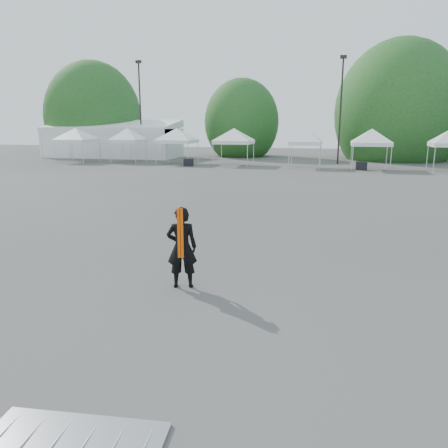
# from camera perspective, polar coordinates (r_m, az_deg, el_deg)

# --- Properties ---
(ground) EXTENTS (120.00, 120.00, 0.00)m
(ground) POSITION_cam_1_polar(r_m,az_deg,el_deg) (12.10, 1.64, -4.60)
(ground) COLOR #474442
(ground) RESTS_ON ground
(marquee) EXTENTS (15.00, 6.25, 4.23)m
(marquee) POSITION_cam_1_polar(r_m,az_deg,el_deg) (52.36, -14.32, 10.62)
(marquee) COLOR white
(marquee) RESTS_ON ground
(light_pole_west) EXTENTS (0.60, 0.25, 10.30)m
(light_pole_west) POSITION_cam_1_polar(r_m,az_deg,el_deg) (49.72, -10.90, 15.07)
(light_pole_west) COLOR black
(light_pole_west) RESTS_ON ground
(light_pole_east) EXTENTS (0.60, 0.25, 9.80)m
(light_pole_east) POSITION_cam_1_polar(r_m,az_deg,el_deg) (43.34, 15.02, 14.90)
(light_pole_east) COLOR black
(light_pole_east) RESTS_ON ground
(tree_far_w) EXTENTS (4.80, 4.80, 7.30)m
(tree_far_w) POSITION_cam_1_polar(r_m,az_deg,el_deg) (56.90, -16.68, 13.22)
(tree_far_w) COLOR #382314
(tree_far_w) RESTS_ON ground
(tree_mid_w) EXTENTS (4.16, 4.16, 6.33)m
(tree_mid_w) POSITION_cam_1_polar(r_m,az_deg,el_deg) (52.34, 2.32, 13.14)
(tree_mid_w) COLOR #382314
(tree_mid_w) RESTS_ON ground
(tree_mid_e) EXTENTS (5.12, 5.12, 7.79)m
(tree_mid_e) POSITION_cam_1_polar(r_m,az_deg,el_deg) (50.74, 21.81, 13.31)
(tree_mid_e) COLOR #382314
(tree_mid_e) RESTS_ON ground
(tent_a) EXTENTS (4.64, 4.64, 3.88)m
(tent_a) POSITION_cam_1_polar(r_m,az_deg,el_deg) (46.45, -18.78, 11.46)
(tent_a) COLOR silver
(tent_a) RESTS_ON ground
(tent_b) EXTENTS (3.97, 3.97, 3.88)m
(tent_b) POSITION_cam_1_polar(r_m,az_deg,el_deg) (44.68, -12.47, 11.80)
(tent_b) COLOR silver
(tent_b) RESTS_ON ground
(tent_c) EXTENTS (4.72, 4.72, 3.88)m
(tent_c) POSITION_cam_1_polar(r_m,az_deg,el_deg) (42.38, -6.18, 11.98)
(tent_c) COLOR silver
(tent_c) RESTS_ON ground
(tent_d) EXTENTS (4.73, 4.73, 3.88)m
(tent_d) POSITION_cam_1_polar(r_m,az_deg,el_deg) (40.65, 1.31, 12.02)
(tent_d) COLOR silver
(tent_d) RESTS_ON ground
(tent_e) EXTENTS (3.89, 3.89, 3.88)m
(tent_e) POSITION_cam_1_polar(r_m,az_deg,el_deg) (38.82, 10.68, 11.77)
(tent_e) COLOR silver
(tent_e) RESTS_ON ground
(tent_f) EXTENTS (4.41, 4.41, 3.88)m
(tent_f) POSITION_cam_1_polar(r_m,az_deg,el_deg) (38.49, 18.76, 11.32)
(tent_f) COLOR silver
(tent_f) RESTS_ON ground
(man) EXTENTS (0.78, 0.62, 1.86)m
(man) POSITION_cam_1_polar(r_m,az_deg,el_deg) (9.86, -5.53, -3.05)
(man) COLOR black
(man) RESTS_ON ground
(barrier_left) EXTENTS (2.22, 1.27, 0.07)m
(barrier_left) POSITION_cam_1_polar(r_m,az_deg,el_deg) (5.88, -19.51, -25.56)
(barrier_left) COLOR #9A9CA1
(barrier_left) RESTS_ON ground
(crate_west) EXTENTS (0.96, 0.82, 0.66)m
(crate_west) POSITION_cam_1_polar(r_m,az_deg,el_deg) (39.72, -4.66, 8.02)
(crate_west) COLOR black
(crate_west) RESTS_ON ground
(crate_mid) EXTENTS (0.95, 0.78, 0.68)m
(crate_mid) POSITION_cam_1_polar(r_m,az_deg,el_deg) (37.81, 17.52, 7.25)
(crate_mid) COLOR black
(crate_mid) RESTS_ON ground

